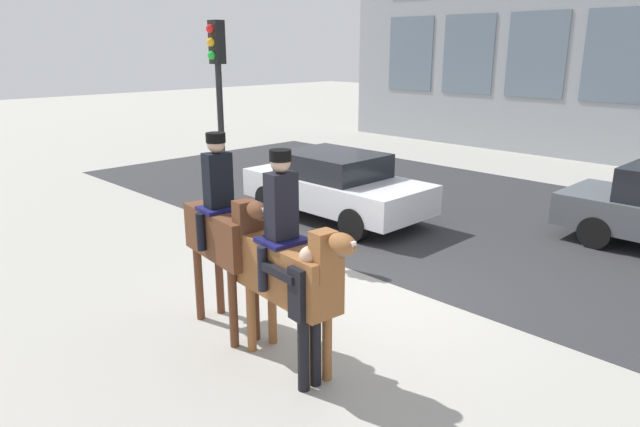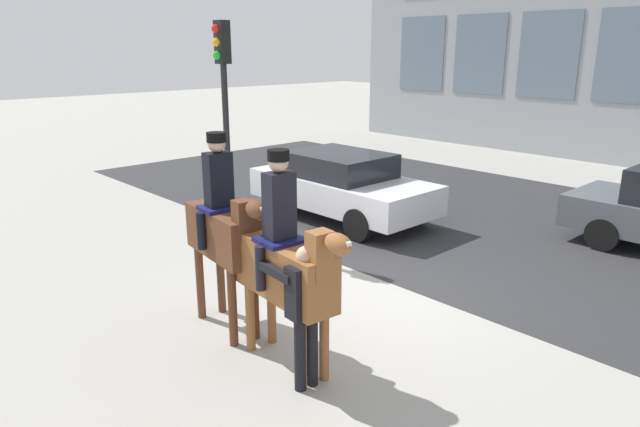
{
  "view_description": "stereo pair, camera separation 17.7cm",
  "coord_description": "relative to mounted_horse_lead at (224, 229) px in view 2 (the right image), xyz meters",
  "views": [
    {
      "loc": [
        5.08,
        -6.14,
        3.59
      ],
      "look_at": [
        0.21,
        -1.33,
        1.59
      ],
      "focal_mm": 32.0,
      "sensor_mm": 36.0,
      "label": 1
    },
    {
      "loc": [
        5.2,
        -6.01,
        3.59
      ],
      "look_at": [
        0.21,
        -1.33,
        1.59
      ],
      "focal_mm": 32.0,
      "sensor_mm": 36.0,
      "label": 2
    }
  ],
  "objects": [
    {
      "name": "traffic_light",
      "position": [
        -2.76,
        1.93,
        1.32
      ],
      "size": [
        0.24,
        0.29,
        4.03
      ],
      "color": "black",
      "rests_on": "ground_plane"
    },
    {
      "name": "road_surface",
      "position": [
        0.62,
        6.96,
        -1.38
      ],
      "size": [
        23.49,
        8.5,
        0.01
      ],
      "color": "#2D2D30",
      "rests_on": "ground_plane"
    },
    {
      "name": "pedestrian_bystander",
      "position": [
        1.7,
        -0.17,
        -0.42
      ],
      "size": [
        0.86,
        0.43,
        1.63
      ],
      "rotation": [
        0.0,
        0.0,
        3.05
      ],
      "color": "black",
      "rests_on": "ground_plane"
    },
    {
      "name": "ground_plane",
      "position": [
        0.62,
        2.21,
        -1.38
      ],
      "size": [
        80.0,
        80.0,
        0.0
      ],
      "primitive_type": "plane",
      "color": "#9E9B93"
    },
    {
      "name": "mounted_horse_companion",
      "position": [
        1.23,
        -0.02,
        -0.11
      ],
      "size": [
        1.95,
        0.65,
        2.54
      ],
      "rotation": [
        0.0,
        0.0,
        -0.1
      ],
      "color": "brown",
      "rests_on": "ground_plane"
    },
    {
      "name": "street_car_near_lane",
      "position": [
        -2.56,
        4.69,
        -0.63
      ],
      "size": [
        4.14,
        1.92,
        1.43
      ],
      "color": "silver",
      "rests_on": "ground_plane"
    },
    {
      "name": "mounted_horse_lead",
      "position": [
        0.0,
        0.0,
        0.0
      ],
      "size": [
        1.77,
        0.65,
        2.59
      ],
      "rotation": [
        0.0,
        0.0,
        -0.13
      ],
      "color": "#59331E",
      "rests_on": "ground_plane"
    }
  ]
}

